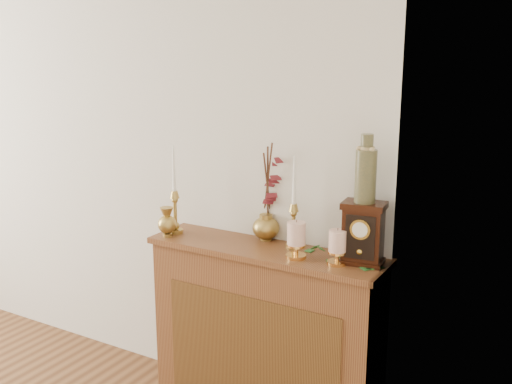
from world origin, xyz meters
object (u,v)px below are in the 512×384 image
Objects in this scene: ginger_jar at (272,196)px; ceramic_vase at (366,172)px; candlestick_center at (294,219)px; bud_vase at (167,222)px; mantel_clock at (363,234)px; candlestick_left at (175,205)px.

ceramic_vase is at bearing -11.51° from ginger_jar.
bud_vase is (-0.66, -0.17, -0.07)m from candlestick_center.
mantel_clock is 0.94× the size of ceramic_vase.
candlestick_center is at bearing 167.66° from mantel_clock.
candlestick_left is 1.64× the size of mantel_clock.
candlestick_left is at bearing -176.70° from ceramic_vase.
mantel_clock is at bearing -5.72° from candlestick_center.
candlestick_left is 0.92× the size of ginger_jar.
mantel_clock is (1.03, 0.13, 0.06)m from bud_vase.
ceramic_vase is at bearing 90.00° from mantel_clock.
ginger_jar is (0.50, 0.17, 0.08)m from candlestick_left.
candlestick_left reaches higher than bud_vase.
mantel_clock is at bearing -83.38° from ceramic_vase.
ceramic_vase reaches higher than candlestick_center.
mantel_clock reaches higher than bud_vase.
ginger_jar is 1.79× the size of mantel_clock.
ceramic_vase is at bearing 3.30° from candlestick_left.
candlestick_left is at bearing -171.86° from candlestick_center.
bud_vase is at bearing -179.39° from mantel_clock.
mantel_clock is at bearing 7.23° from bud_vase.
ceramic_vase is (0.37, -0.03, 0.28)m from candlestick_center.
candlestick_center is 0.47m from ceramic_vase.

